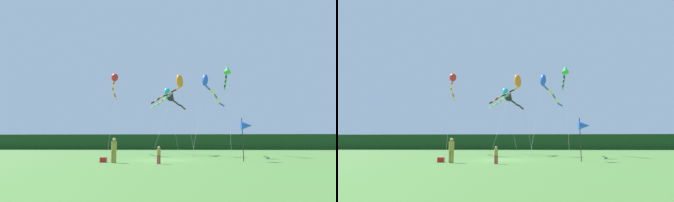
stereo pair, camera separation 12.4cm
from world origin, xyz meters
The scene contains 12 objects.
ground_plane centered at (0.00, 0.00, 0.00)m, with size 120.00×120.00×0.00m, color #477533.
distant_treeline centered at (0.00, 45.00, 1.94)m, with size 108.00×3.31×3.88m, color #193D19.
person_adult centered at (-3.51, -3.92, 1.00)m, with size 0.39×0.39×1.78m.
person_child centered at (-0.18, -4.79, 0.67)m, with size 0.26×0.26×1.20m.
cooler_box centered at (-4.43, -3.33, 0.18)m, with size 0.46×0.39×0.36m, color red.
banner_flag_pole centered at (6.63, -1.79, 2.78)m, with size 0.90×0.70×3.42m.
kite_orange centered at (1.01, 8.57, 8.78)m, with size 5.68×6.24×9.94m.
kite_red centered at (-7.24, 10.10, 9.54)m, with size 2.08×11.05×10.49m.
kite_green centered at (7.06, 7.74, 9.95)m, with size 1.00×7.57×10.74m.
kite_blue centered at (4.53, 5.64, 7.87)m, with size 4.68×8.12×9.03m.
kite_cyan centered at (-0.54, 13.13, 8.34)m, with size 4.37×6.03×9.30m.
kite_black centered at (0.45, 9.29, 7.22)m, with size 3.90×7.39×8.06m.
Camera 2 is at (1.34, -22.87, 1.31)m, focal length 27.73 mm.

